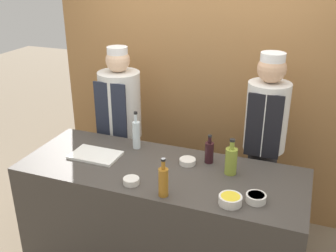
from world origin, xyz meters
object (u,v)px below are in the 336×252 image
(sauce_bowl_yellow, at_px, (230,199))
(cutting_board, at_px, (96,155))
(sauce_bowl_red, at_px, (131,181))
(bottle_clear, at_px, (136,134))
(chef_left, at_px, (121,129))
(chef_right, at_px, (264,146))
(sauce_bowl_orange, at_px, (256,198))
(bottle_wine, at_px, (209,152))
(sauce_bowl_brown, at_px, (188,161))
(bottle_oil, at_px, (231,160))
(bottle_amber, at_px, (163,181))

(sauce_bowl_yellow, xyz_separation_m, cutting_board, (-1.13, 0.27, -0.02))
(sauce_bowl_red, relative_size, sauce_bowl_yellow, 0.75)
(bottle_clear, bearing_deg, sauce_bowl_red, -68.84)
(chef_left, relative_size, chef_right, 0.97)
(sauce_bowl_orange, relative_size, bottle_clear, 0.41)
(bottle_clear, bearing_deg, sauce_bowl_yellow, -30.17)
(bottle_wine, bearing_deg, chef_left, 156.36)
(sauce_bowl_brown, bearing_deg, sauce_bowl_orange, -29.64)
(bottle_clear, xyz_separation_m, chef_left, (-0.34, 0.39, -0.17))
(bottle_wine, bearing_deg, sauce_bowl_brown, -150.33)
(bottle_wine, bearing_deg, cutting_board, -165.57)
(sauce_bowl_yellow, bearing_deg, cutting_board, 166.75)
(sauce_bowl_brown, xyz_separation_m, chef_right, (0.49, 0.50, -0.02))
(chef_left, distance_m, chef_right, 1.31)
(sauce_bowl_yellow, relative_size, cutting_board, 0.39)
(cutting_board, relative_size, bottle_wine, 1.68)
(sauce_bowl_red, xyz_separation_m, chef_left, (-0.55, 0.91, -0.07))
(bottle_clear, relative_size, chef_left, 0.19)
(sauce_bowl_yellow, relative_size, chef_left, 0.09)
(bottle_wine, bearing_deg, bottle_oil, -29.79)
(sauce_bowl_red, xyz_separation_m, cutting_board, (-0.44, 0.27, -0.01))
(sauce_bowl_orange, relative_size, sauce_bowl_red, 1.16)
(chef_left, xyz_separation_m, chef_right, (1.31, 0.00, 0.05))
(sauce_bowl_brown, relative_size, bottle_wine, 0.55)
(sauce_bowl_red, distance_m, sauce_bowl_yellow, 0.69)
(bottle_clear, xyz_separation_m, bottle_oil, (0.81, -0.14, -0.02))
(sauce_bowl_yellow, bearing_deg, bottle_clear, 149.83)
(bottle_wine, distance_m, chef_left, 1.06)
(bottle_oil, bearing_deg, sauce_bowl_yellow, -77.61)
(sauce_bowl_yellow, bearing_deg, chef_left, 143.69)
(sauce_bowl_orange, distance_m, bottle_wine, 0.58)
(sauce_bowl_brown, distance_m, bottle_oil, 0.34)
(sauce_bowl_red, height_order, sauce_bowl_yellow, sauce_bowl_yellow)
(sauce_bowl_yellow, bearing_deg, bottle_wine, 119.23)
(cutting_board, xyz_separation_m, chef_left, (-0.11, 0.64, -0.06))
(sauce_bowl_orange, xyz_separation_m, bottle_amber, (-0.58, -0.14, 0.08))
(sauce_bowl_yellow, xyz_separation_m, bottle_wine, (-0.27, 0.49, 0.06))
(bottle_clear, bearing_deg, chef_right, 21.97)
(sauce_bowl_orange, xyz_separation_m, sauce_bowl_yellow, (-0.15, -0.08, 0.00))
(sauce_bowl_orange, bearing_deg, chef_right, 94.74)
(sauce_bowl_brown, relative_size, bottle_oil, 0.45)
(sauce_bowl_brown, relative_size, sauce_bowl_yellow, 0.83)
(bottle_wine, xyz_separation_m, bottle_oil, (0.19, -0.11, 0.02))
(sauce_bowl_red, relative_size, cutting_board, 0.30)
(bottle_amber, bearing_deg, cutting_board, 155.03)
(sauce_bowl_orange, xyz_separation_m, sauce_bowl_brown, (-0.56, 0.32, -0.01))
(bottle_clear, bearing_deg, cutting_board, -133.46)
(cutting_board, distance_m, chef_left, 0.65)
(sauce_bowl_brown, bearing_deg, bottle_amber, -91.67)
(sauce_bowl_yellow, distance_m, cutting_board, 1.16)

